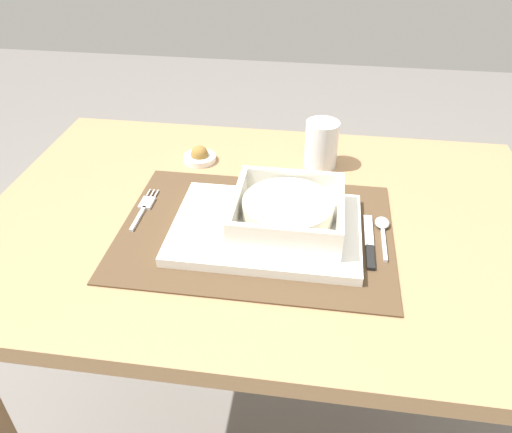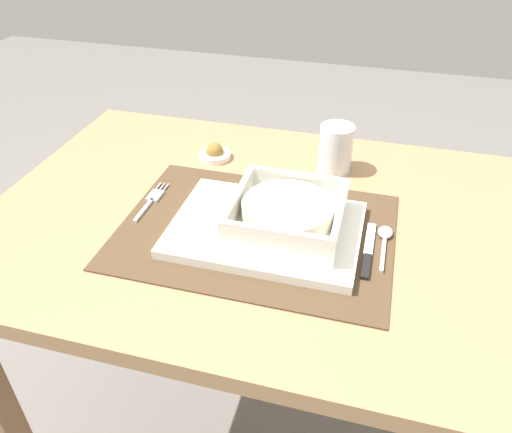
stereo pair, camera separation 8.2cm
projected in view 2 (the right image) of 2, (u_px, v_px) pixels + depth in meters
dining_table at (266, 265)px, 0.94m from camera, size 0.98×0.67×0.74m
placemat at (256, 230)px, 0.83m from camera, size 0.45×0.33×0.00m
serving_plate at (266, 229)px, 0.82m from camera, size 0.31×0.22×0.02m
porridge_bowl at (287, 214)px, 0.80m from camera, size 0.17×0.17×0.05m
fork at (153, 199)px, 0.90m from camera, size 0.02×0.13×0.00m
spoon at (385, 237)px, 0.81m from camera, size 0.02×0.11×0.01m
butter_knife at (368, 253)px, 0.78m from camera, size 0.01×0.14×0.01m
bread_knife at (351, 251)px, 0.78m from camera, size 0.01×0.14×0.01m
drinking_glass at (335, 151)px, 0.98m from camera, size 0.07×0.07×0.09m
condiment_saucer at (215, 154)px, 1.03m from camera, size 0.07×0.07×0.04m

